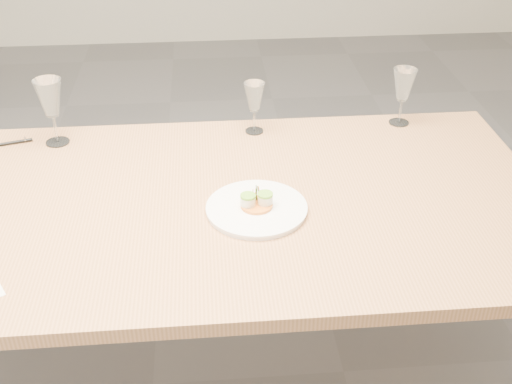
{
  "coord_description": "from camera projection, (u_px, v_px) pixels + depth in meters",
  "views": [
    {
      "loc": [
        0.22,
        -1.53,
        1.75
      ],
      "look_at": [
        0.35,
        -0.05,
        0.8
      ],
      "focal_mm": 45.0,
      "sensor_mm": 36.0,
      "label": 1
    }
  ],
  "objects": [
    {
      "name": "ballpoint_pen",
      "position": [
        8.0,
        143.0,
        2.09
      ],
      "size": [
        0.15,
        0.06,
        0.01
      ],
      "rotation": [
        0.0,
        0.0,
        0.28
      ],
      "color": "black",
      "rests_on": "dining_table"
    },
    {
      "name": "wine_glass_2",
      "position": [
        50.0,
        99.0,
        2.03
      ],
      "size": [
        0.09,
        0.09,
        0.22
      ],
      "color": "white",
      "rests_on": "dining_table"
    },
    {
      "name": "dinner_plate",
      "position": [
        257.0,
        208.0,
        1.77
      ],
      "size": [
        0.28,
        0.28,
        0.07
      ],
      "rotation": [
        0.0,
        0.0,
        0.09
      ],
      "color": "white",
      "rests_on": "dining_table"
    },
    {
      "name": "wine_glass_4",
      "position": [
        404.0,
        86.0,
        2.16
      ],
      "size": [
        0.08,
        0.08,
        0.2
      ],
      "color": "white",
      "rests_on": "dining_table"
    },
    {
      "name": "dining_table",
      "position": [
        132.0,
        223.0,
        1.84
      ],
      "size": [
        2.4,
        1.0,
        0.75
      ],
      "color": "#B87F50",
      "rests_on": "ground"
    },
    {
      "name": "wine_glass_3",
      "position": [
        254.0,
        98.0,
        2.11
      ],
      "size": [
        0.07,
        0.07,
        0.18
      ],
      "color": "white",
      "rests_on": "dining_table"
    }
  ]
}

